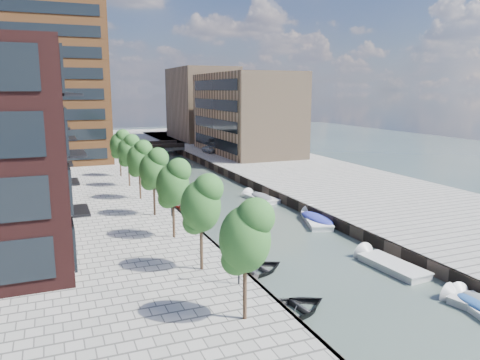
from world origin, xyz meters
TOP-DOWN VIEW (x-y plane):
  - water at (0.00, 40.00)m, footprint 300.00×300.00m
  - quay_right at (16.00, 40.00)m, footprint 20.00×140.00m
  - quay_wall_left at (-6.10, 40.00)m, footprint 0.25×140.00m
  - quay_wall_right at (6.10, 40.00)m, footprint 0.25×140.00m
  - far_closure at (0.00, 100.00)m, footprint 80.00×40.00m
  - apartment_block at (-20.00, 30.00)m, footprint 8.00×38.00m
  - tower at (-17.00, 65.00)m, footprint 18.00×18.00m
  - tan_block_near at (16.00, 62.00)m, footprint 12.00×25.00m
  - tan_block_far at (16.00, 88.00)m, footprint 12.00×20.00m
  - bridge at (0.00, 72.00)m, footprint 13.00×6.00m
  - tree_0 at (-8.50, 4.00)m, footprint 2.50×2.50m
  - tree_1 at (-8.50, 11.00)m, footprint 2.50×2.50m
  - tree_2 at (-8.50, 18.00)m, footprint 2.50×2.50m
  - tree_3 at (-8.50, 25.00)m, footprint 2.50×2.50m
  - tree_4 at (-8.50, 32.00)m, footprint 2.50×2.50m
  - tree_5 at (-8.50, 39.00)m, footprint 2.50×2.50m
  - tree_6 at (-8.50, 46.00)m, footprint 2.50×2.50m
  - lamp_0 at (-7.20, 8.00)m, footprint 0.24×0.24m
  - lamp_1 at (-7.20, 24.00)m, footprint 0.24×0.24m
  - lamp_2 at (-7.20, 40.00)m, footprint 0.24×0.24m
  - sloop_0 at (-4.81, 11.32)m, footprint 5.25×4.21m
  - sloop_1 at (-5.36, 5.28)m, footprint 5.42×4.23m
  - sloop_2 at (-4.64, 28.88)m, footprint 4.90×3.56m
  - sloop_3 at (-5.25, 32.58)m, footprint 4.63×3.81m
  - sloop_4 at (-4.32, 40.48)m, footprint 5.56×4.91m
  - motorboat_0 at (4.71, 1.67)m, footprint 2.48×4.82m
  - motorboat_2 at (4.27, 9.14)m, footprint 2.34×5.75m
  - motorboat_3 at (5.58, 20.55)m, footprint 3.76×6.07m
  - motorboat_4 at (4.44, 30.75)m, footprint 2.71×5.38m
  - car at (9.62, 63.53)m, footprint 2.21×4.13m

SIDE VIEW (x-z plane):
  - water at x=0.00m, z-range 0.00..0.00m
  - sloop_0 at x=-4.81m, z-range -0.49..0.49m
  - sloop_1 at x=-5.36m, z-range -0.51..0.51m
  - sloop_2 at x=-4.64m, z-range -0.50..0.50m
  - sloop_3 at x=-5.25m, z-range -0.42..0.42m
  - sloop_4 at x=-4.32m, z-range -0.48..0.48m
  - motorboat_2 at x=4.27m, z-range -0.83..1.05m
  - motorboat_0 at x=4.71m, z-range -0.58..0.95m
  - motorboat_4 at x=4.44m, z-range -0.65..1.06m
  - motorboat_3 at x=5.58m, z-range -0.72..1.19m
  - quay_right at x=16.00m, z-range 0.00..1.00m
  - quay_wall_left at x=-6.10m, z-range 0.00..1.00m
  - quay_wall_right at x=6.10m, z-range 0.00..1.00m
  - far_closure at x=0.00m, z-range 0.00..1.00m
  - bridge at x=0.00m, z-range 0.74..2.04m
  - car at x=9.62m, z-range 1.00..2.33m
  - lamp_0 at x=-7.20m, z-range 1.45..5.57m
  - lamp_1 at x=-7.20m, z-range 1.45..5.57m
  - lamp_2 at x=-7.20m, z-range 1.45..5.57m
  - tree_0 at x=-8.50m, z-range 2.33..8.28m
  - tree_1 at x=-8.50m, z-range 2.33..8.28m
  - tree_2 at x=-8.50m, z-range 2.33..8.28m
  - tree_3 at x=-8.50m, z-range 2.33..8.28m
  - tree_4 at x=-8.50m, z-range 2.33..8.28m
  - tree_5 at x=-8.50m, z-range 2.33..8.28m
  - tree_6 at x=-8.50m, z-range 2.33..8.28m
  - apartment_block at x=-20.00m, z-range 1.00..15.00m
  - tan_block_near at x=16.00m, z-range 1.00..15.00m
  - tan_block_far at x=16.00m, z-range 1.00..17.00m
  - tower at x=-17.00m, z-range 1.00..31.00m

